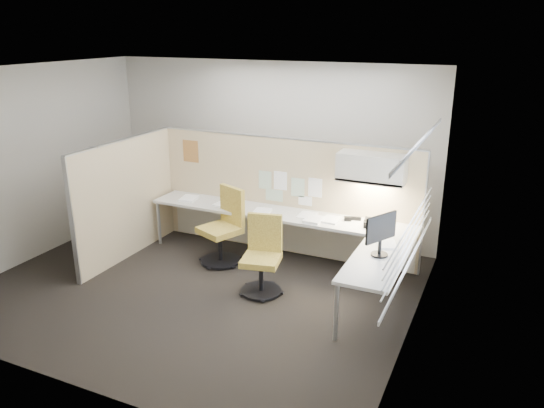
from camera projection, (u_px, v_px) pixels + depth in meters
The scene contains 28 objects.
floor at pixel (199, 287), 7.06m from camera, with size 5.50×4.50×0.01m, color black.
ceiling at pixel (188, 70), 6.17m from camera, with size 5.50×4.50×0.01m, color white.
wall_back at pixel (269, 150), 8.55m from camera, with size 5.50×0.02×2.80m, color beige.
wall_front at pixel (55, 252), 4.67m from camera, with size 5.50×0.02×2.80m, color beige.
wall_left at pixel (33, 164), 7.69m from camera, with size 0.02×4.50×2.80m, color beige.
wall_right at pixel (418, 217), 5.53m from camera, with size 0.02×4.50×2.80m, color beige.
window_pane at pixel (416, 203), 5.49m from camera, with size 0.01×2.80×1.30m, color #98A2B1.
partition_back at pixel (284, 196), 7.94m from camera, with size 4.10×0.06×1.75m, color beige.
partition_left at pixel (127, 199), 7.80m from camera, with size 0.06×2.20×1.75m, color beige.
desk at pixel (296, 227), 7.47m from camera, with size 4.00×2.07×0.73m.
overhead_bin at pixel (372, 168), 7.03m from camera, with size 0.90×0.36×0.38m, color beige.
task_light_strip at pixel (371, 183), 7.10m from camera, with size 0.60×0.06×0.02m, color #FFEABF.
pinned_papers at pixel (288, 187), 7.83m from camera, with size 1.01×0.00×0.47m.
poster at pixel (191, 151), 8.37m from camera, with size 0.28×0.00×0.35m, color orange.
chair_left at pixel (224, 229), 7.67m from camera, with size 0.67×0.68×1.09m.
chair_right at pixel (262, 258), 6.81m from camera, with size 0.55×0.57×1.00m.
monitor at pixel (381, 232), 6.14m from camera, with size 0.26×0.44×0.51m.
phone at pixel (371, 223), 7.12m from camera, with size 0.23×0.21×0.12m.
stapler at pixel (356, 219), 7.36m from camera, with size 0.14×0.04×0.05m, color black.
tape_dispenser at pixel (348, 219), 7.34m from camera, with size 0.10×0.06×0.06m, color black.
coat_hook at pixel (91, 172), 7.17m from camera, with size 0.18×0.42×1.27m.
paper_stack_0 at pixel (189, 198), 8.26m from camera, with size 0.23×0.30×0.03m, color white.
paper_stack_1 at pixel (224, 204), 8.03m from camera, with size 0.23×0.30×0.02m, color white.
paper_stack_2 at pixel (262, 212), 7.65m from camera, with size 0.23×0.30×0.04m, color white.
paper_stack_3 at pixel (307, 215), 7.55m from camera, with size 0.23×0.30×0.01m, color white.
paper_stack_4 at pixel (331, 220), 7.36m from camera, with size 0.23×0.30×0.03m, color white.
paper_stack_5 at pixel (386, 244), 6.54m from camera, with size 0.23×0.30×0.02m, color white.
paper_stack_6 at pixel (314, 220), 7.34m from camera, with size 0.23×0.30×0.04m, color white.
Camera 1 is at (3.52, -5.36, 3.29)m, focal length 35.00 mm.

